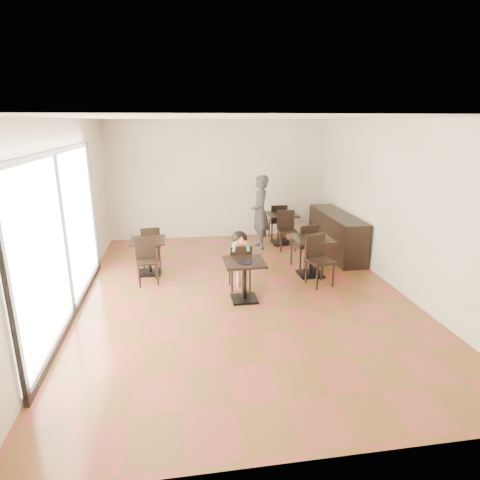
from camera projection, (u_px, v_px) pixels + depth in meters
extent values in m
cube|color=brown|center=(242.00, 293.00, 7.66)|extent=(6.00, 8.00, 0.01)
cube|color=white|center=(243.00, 118.00, 6.75)|extent=(6.00, 8.00, 0.01)
cube|color=white|center=(219.00, 180.00, 10.99)|extent=(6.00, 0.01, 3.20)
cube|color=white|center=(317.00, 310.00, 3.41)|extent=(6.00, 0.01, 3.20)
cube|color=white|center=(67.00, 217.00, 6.76)|extent=(0.01, 8.00, 3.20)
cube|color=white|center=(397.00, 206.00, 7.64)|extent=(0.01, 8.00, 3.20)
cube|color=white|center=(63.00, 236.00, 6.35)|extent=(0.04, 4.50, 2.60)
cylinder|color=black|center=(245.00, 262.00, 7.04)|extent=(0.26, 0.26, 0.02)
imported|color=#36373B|center=(260.00, 212.00, 10.12)|extent=(0.47, 0.70, 1.87)
cube|color=black|center=(336.00, 234.00, 9.80)|extent=(0.60, 2.40, 1.00)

